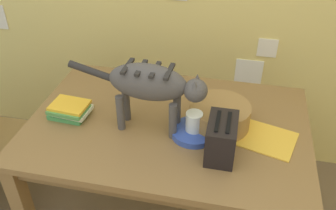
{
  "coord_description": "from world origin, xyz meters",
  "views": [
    {
      "loc": [
        0.2,
        -0.32,
        1.82
      ],
      "look_at": [
        -0.09,
        1.04,
        0.84
      ],
      "focal_mm": 39.35,
      "sensor_mm": 36.0,
      "label": 1
    }
  ],
  "objects_px": {
    "magazine": "(266,139)",
    "wicker_basket": "(220,115)",
    "saucer_bowl": "(193,132)",
    "toaster": "(221,138)",
    "book_stack": "(70,110)",
    "dining_table": "(168,136)",
    "coffee_mug": "(195,122)",
    "cat": "(152,85)"
  },
  "relations": [
    {
      "from": "cat",
      "to": "toaster",
      "type": "xyz_separation_m",
      "value": [
        0.32,
        -0.11,
        -0.15
      ]
    },
    {
      "from": "dining_table",
      "to": "saucer_bowl",
      "type": "xyz_separation_m",
      "value": [
        0.13,
        -0.07,
        0.1
      ]
    },
    {
      "from": "coffee_mug",
      "to": "toaster",
      "type": "relative_size",
      "value": 0.6
    },
    {
      "from": "saucer_bowl",
      "to": "magazine",
      "type": "relative_size",
      "value": 0.81
    },
    {
      "from": "dining_table",
      "to": "cat",
      "type": "xyz_separation_m",
      "value": [
        -0.06,
        -0.06,
        0.32
      ]
    },
    {
      "from": "coffee_mug",
      "to": "toaster",
      "type": "height_order",
      "value": "toaster"
    },
    {
      "from": "magazine",
      "to": "coffee_mug",
      "type": "bearing_deg",
      "value": -157.95
    },
    {
      "from": "toaster",
      "to": "book_stack",
      "type": "bearing_deg",
      "value": 171.18
    },
    {
      "from": "wicker_basket",
      "to": "book_stack",
      "type": "bearing_deg",
      "value": -173.73
    },
    {
      "from": "dining_table",
      "to": "wicker_basket",
      "type": "relative_size",
      "value": 4.72
    },
    {
      "from": "saucer_bowl",
      "to": "book_stack",
      "type": "distance_m",
      "value": 0.61
    },
    {
      "from": "cat",
      "to": "saucer_bowl",
      "type": "distance_m",
      "value": 0.29
    },
    {
      "from": "magazine",
      "to": "toaster",
      "type": "relative_size",
      "value": 1.28
    },
    {
      "from": "saucer_bowl",
      "to": "toaster",
      "type": "bearing_deg",
      "value": -37.86
    },
    {
      "from": "magazine",
      "to": "wicker_basket",
      "type": "bearing_deg",
      "value": -178.69
    },
    {
      "from": "dining_table",
      "to": "magazine",
      "type": "distance_m",
      "value": 0.47
    },
    {
      "from": "magazine",
      "to": "wicker_basket",
      "type": "xyz_separation_m",
      "value": [
        -0.22,
        0.05,
        0.06
      ]
    },
    {
      "from": "saucer_bowl",
      "to": "book_stack",
      "type": "xyz_separation_m",
      "value": [
        -0.61,
        0.01,
        0.02
      ]
    },
    {
      "from": "magazine",
      "to": "book_stack",
      "type": "relative_size",
      "value": 1.29
    },
    {
      "from": "saucer_bowl",
      "to": "coffee_mug",
      "type": "bearing_deg",
      "value": 0.0
    },
    {
      "from": "book_stack",
      "to": "toaster",
      "type": "relative_size",
      "value": 0.99
    },
    {
      "from": "book_stack",
      "to": "wicker_basket",
      "type": "xyz_separation_m",
      "value": [
        0.71,
        0.08,
        0.02
      ]
    },
    {
      "from": "coffee_mug",
      "to": "book_stack",
      "type": "height_order",
      "value": "coffee_mug"
    },
    {
      "from": "saucer_bowl",
      "to": "toaster",
      "type": "height_order",
      "value": "toaster"
    },
    {
      "from": "toaster",
      "to": "cat",
      "type": "bearing_deg",
      "value": 161.28
    },
    {
      "from": "saucer_bowl",
      "to": "wicker_basket",
      "type": "height_order",
      "value": "wicker_basket"
    },
    {
      "from": "cat",
      "to": "toaster",
      "type": "bearing_deg",
      "value": 73.61
    },
    {
      "from": "book_stack",
      "to": "wicker_basket",
      "type": "bearing_deg",
      "value": 6.27
    },
    {
      "from": "wicker_basket",
      "to": "saucer_bowl",
      "type": "bearing_deg",
      "value": -139.29
    },
    {
      "from": "coffee_mug",
      "to": "magazine",
      "type": "distance_m",
      "value": 0.33
    },
    {
      "from": "cat",
      "to": "magazine",
      "type": "xyz_separation_m",
      "value": [
        0.51,
        0.03,
        -0.23
      ]
    },
    {
      "from": "wicker_basket",
      "to": "cat",
      "type": "bearing_deg",
      "value": -164.38
    },
    {
      "from": "book_stack",
      "to": "dining_table",
      "type": "bearing_deg",
      "value": 6.33
    },
    {
      "from": "cat",
      "to": "coffee_mug",
      "type": "bearing_deg",
      "value": 90.05
    },
    {
      "from": "book_stack",
      "to": "toaster",
      "type": "height_order",
      "value": "toaster"
    },
    {
      "from": "dining_table",
      "to": "coffee_mug",
      "type": "distance_m",
      "value": 0.22
    },
    {
      "from": "dining_table",
      "to": "coffee_mug",
      "type": "xyz_separation_m",
      "value": [
        0.14,
        -0.07,
        0.16
      ]
    },
    {
      "from": "toaster",
      "to": "coffee_mug",
      "type": "bearing_deg",
      "value": 141.25
    },
    {
      "from": "magazine",
      "to": "toaster",
      "type": "bearing_deg",
      "value": -128.67
    },
    {
      "from": "toaster",
      "to": "dining_table",
      "type": "bearing_deg",
      "value": 147.64
    },
    {
      "from": "dining_table",
      "to": "toaster",
      "type": "relative_size",
      "value": 6.62
    },
    {
      "from": "wicker_basket",
      "to": "toaster",
      "type": "xyz_separation_m",
      "value": [
        0.02,
        -0.19,
        0.03
      ]
    }
  ]
}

